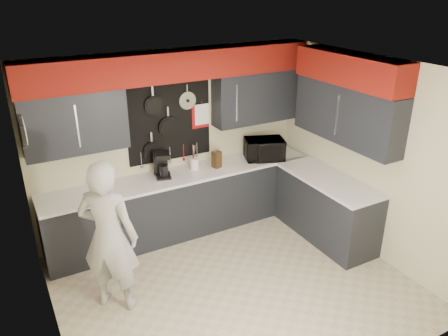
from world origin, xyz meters
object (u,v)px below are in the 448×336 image
microwave (264,149)px  utensil_crock (195,164)px  coffee_maker (162,164)px  knife_block (217,159)px  person (109,237)px

microwave → utensil_crock: (-1.08, 0.16, -0.08)m
utensil_crock → coffee_maker: 0.51m
knife_block → person: 2.14m
utensil_crock → knife_block: bearing=-17.7°
coffee_maker → utensil_crock: bearing=18.5°
knife_block → utensil_crock: size_ratio=1.50×
microwave → knife_block: bearing=-164.8°
microwave → coffee_maker: size_ratio=1.60×
microwave → utensil_crock: 1.10m
utensil_crock → coffee_maker: size_ratio=0.46×
utensil_crock → person: 1.93m
knife_block → coffee_maker: coffee_maker is taller
coffee_maker → person: 1.56m
microwave → coffee_maker: bearing=-165.2°
microwave → person: bearing=-139.7°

